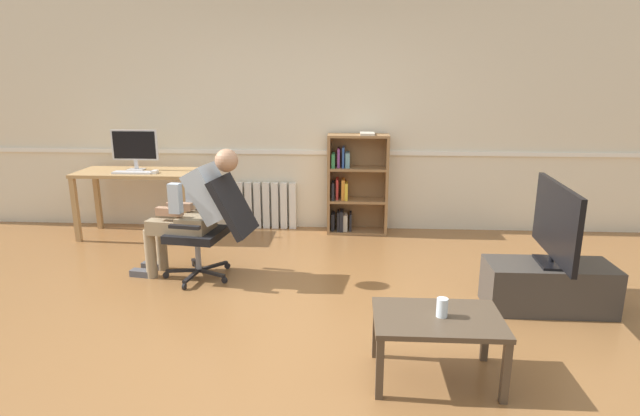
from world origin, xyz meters
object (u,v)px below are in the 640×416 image
coffee_table (438,325)px  person_seated (194,209)px  keyboard (133,172)px  radiator (266,205)px  computer_desk (137,181)px  computer_mouse (155,172)px  office_chair (213,224)px  drinking_glass (442,307)px  bookshelf (354,186)px  imac_monitor (135,147)px  tv_screen (556,223)px  tv_stand (548,286)px

coffee_table → person_seated: bearing=141.8°
keyboard → radiator: keyboard is taller
computer_desk → computer_mouse: bearing=-25.2°
office_chair → drinking_glass: (1.77, -1.49, -0.05)m
radiator → bookshelf: bearing=-5.3°
keyboard → bookshelf: size_ratio=0.36×
coffee_table → office_chair: bearing=139.6°
computer_desk → imac_monitor: bearing=109.7°
keyboard → bookshelf: bookshelf is taller
keyboard → coffee_table: 3.91m
drinking_glass → person_seated: bearing=142.1°
keyboard → computer_mouse: (0.24, 0.02, 0.01)m
radiator → imac_monitor: bearing=-167.6°
radiator → tv_screen: tv_screen is taller
bookshelf → tv_stand: size_ratio=1.21×
computer_mouse → radiator: computer_mouse is taller
computer_mouse → tv_stand: computer_mouse is taller
computer_mouse → tv_stand: size_ratio=0.10×
computer_desk → drinking_glass: bearing=-42.5°
office_chair → person_seated: bearing=-90.0°
computer_mouse → person_seated: person_seated is taller
person_seated → coffee_table: size_ratio=1.56×
tv_stand → coffee_table: bearing=-135.3°
keyboard → computer_mouse: size_ratio=4.28×
person_seated → tv_screen: size_ratio=1.22×
imac_monitor → tv_screen: imac_monitor is taller
coffee_table → drinking_glass: size_ratio=6.64×
office_chair → person_seated: size_ratio=0.80×
computer_desk → radiator: size_ratio=1.83×
keyboard → tv_stand: size_ratio=0.44×
imac_monitor → keyboard: bearing=-78.3°
computer_mouse → drinking_glass: 3.75m
keyboard → computer_mouse: 0.24m
tv_stand → tv_screen: size_ratio=0.99×
computer_desk → imac_monitor: imac_monitor is taller
bookshelf → drinking_glass: bookshelf is taller
keyboard → imac_monitor: bearing=101.7°
tv_screen → drinking_glass: tv_screen is taller
office_chair → imac_monitor: bearing=-128.2°
computer_mouse → coffee_table: computer_mouse is taller
office_chair → drinking_glass: size_ratio=8.27×
coffee_table → radiator: bearing=116.4°
office_chair → tv_screen: tv_screen is taller
person_seated → tv_stand: 3.04m
bookshelf → office_chair: size_ratio=1.23×
bookshelf → keyboard: bearing=-169.8°
radiator → drinking_glass: (1.56, -3.10, 0.19)m
computer_desk → tv_screen: size_ratio=1.35×
office_chair → tv_stand: bearing=89.3°
keyboard → computer_mouse: bearing=4.8°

